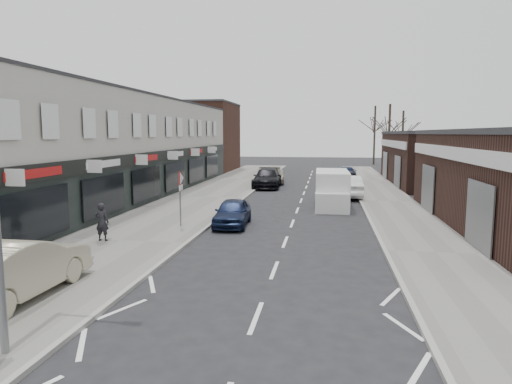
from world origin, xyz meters
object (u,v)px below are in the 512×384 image
at_px(warning_sign, 181,183).
at_px(parked_car_left_a, 232,212).
at_px(parked_car_right_b, 345,179).
at_px(parked_car_right_c, 346,174).
at_px(white_van, 332,190).
at_px(sedan_on_pavement, 16,268).
at_px(pedestrian, 102,222).
at_px(parked_car_left_c, 270,175).
at_px(parked_car_right_a, 347,186).
at_px(parked_car_left_b, 267,178).

height_order(warning_sign, parked_car_left_a, warning_sign).
relative_size(parked_car_right_b, parked_car_right_c, 0.94).
xyz_separation_m(white_van, sedan_on_pavement, (-8.56, -17.84, -0.12)).
xyz_separation_m(sedan_on_pavement, pedestrian, (-0.88, 6.46, -0.01)).
relative_size(white_van, parked_car_left_a, 1.46).
height_order(sedan_on_pavement, pedestrian, sedan_on_pavement).
distance_m(warning_sign, parked_car_left_c, 20.72).
height_order(sedan_on_pavement, parked_car_right_c, sedan_on_pavement).
bearing_deg(parked_car_right_a, parked_car_right_c, -96.12).
bearing_deg(warning_sign, parked_car_right_b, 64.62).
bearing_deg(parked_car_right_c, white_van, 87.66).
bearing_deg(white_van, parked_car_left_a, -126.16).
bearing_deg(parked_car_right_b, sedan_on_pavement, 65.35).
relative_size(pedestrian, parked_car_right_b, 0.35).
distance_m(white_van, parked_car_right_a, 4.28).
distance_m(sedan_on_pavement, parked_car_left_c, 30.65).
relative_size(pedestrian, parked_car_left_a, 0.41).
height_order(parked_car_right_b, parked_car_right_c, parked_car_right_b).
xyz_separation_m(pedestrian, parked_car_left_b, (4.18, 20.55, -0.12)).
bearing_deg(parked_car_right_b, parked_car_right_c, -98.06).
bearing_deg(parked_car_left_b, parked_car_left_c, 90.47).
distance_m(pedestrian, parked_car_left_b, 20.97).
bearing_deg(parked_car_right_a, parked_car_left_a, 57.07).
relative_size(parked_car_left_c, parked_car_right_b, 1.16).
height_order(white_van, parked_car_left_a, white_van).
xyz_separation_m(parked_car_right_a, parked_car_right_c, (0.35, 11.18, -0.08)).
distance_m(parked_car_left_c, parked_car_right_a, 10.76).
bearing_deg(sedan_on_pavement, parked_car_right_a, -112.45).
xyz_separation_m(white_van, parked_car_right_a, (1.13, 4.12, -0.25)).
bearing_deg(parked_car_left_a, warning_sign, -158.76).
bearing_deg(parked_car_left_a, parked_car_left_c, 89.04).
xyz_separation_m(sedan_on_pavement, parked_car_right_a, (9.69, 21.96, -0.14)).
distance_m(parked_car_left_a, parked_car_left_b, 16.11).
bearing_deg(pedestrian, parked_car_left_c, -97.05).
bearing_deg(parked_car_right_c, parked_car_left_b, 45.46).
bearing_deg(white_van, parked_car_right_b, 82.02).
height_order(warning_sign, pedestrian, warning_sign).
bearing_deg(sedan_on_pavement, pedestrian, -80.89).
xyz_separation_m(warning_sign, sedan_on_pavement, (-1.38, -9.89, -1.28)).
distance_m(white_van, parked_car_left_b, 10.57).
relative_size(warning_sign, parked_car_left_a, 0.70).
bearing_deg(parked_car_right_c, pedestrian, 70.92).
height_order(pedestrian, parked_car_left_a, pedestrian).
xyz_separation_m(sedan_on_pavement, parked_car_right_c, (10.04, 33.13, -0.22)).
bearing_deg(pedestrian, parked_car_right_c, -109.82).
distance_m(warning_sign, parked_car_left_a, 2.93).
bearing_deg(white_van, pedestrian, -130.64).
distance_m(parked_car_left_b, parked_car_right_b, 6.47).
height_order(sedan_on_pavement, parked_car_left_b, sedan_on_pavement).
bearing_deg(parked_car_left_c, parked_car_left_b, -93.08).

